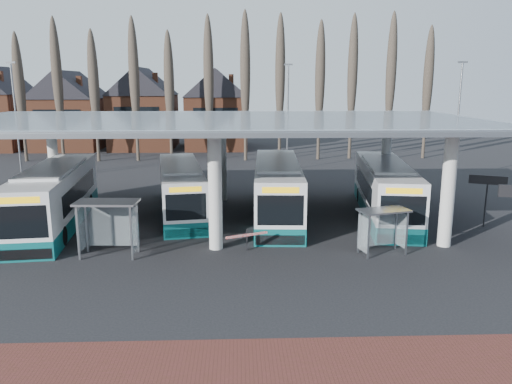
{
  "coord_description": "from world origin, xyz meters",
  "views": [
    {
      "loc": [
        1.16,
        -22.24,
        8.41
      ],
      "look_at": [
        2.24,
        7.0,
        1.99
      ],
      "focal_mm": 35.0,
      "sensor_mm": 36.0,
      "label": 1
    }
  ],
  "objects_px": {
    "shelter_2": "(382,221)",
    "shelter_1": "(108,216)",
    "bus_0": "(55,198)",
    "bus_1": "(181,189)",
    "bus_2": "(277,190)",
    "bus_3": "(385,190)"
  },
  "relations": [
    {
      "from": "shelter_2",
      "to": "shelter_1",
      "type": "bearing_deg",
      "value": 164.63
    },
    {
      "from": "bus_0",
      "to": "bus_1",
      "type": "xyz_separation_m",
      "value": [
        7.18,
        2.78,
        -0.14
      ]
    },
    {
      "from": "shelter_2",
      "to": "bus_1",
      "type": "bearing_deg",
      "value": 127.55
    },
    {
      "from": "bus_0",
      "to": "shelter_1",
      "type": "relative_size",
      "value": 4.26
    },
    {
      "from": "bus_0",
      "to": "bus_1",
      "type": "bearing_deg",
      "value": 15.06
    },
    {
      "from": "bus_2",
      "to": "bus_3",
      "type": "height_order",
      "value": "bus_2"
    },
    {
      "from": "bus_3",
      "to": "shelter_2",
      "type": "height_order",
      "value": "bus_3"
    },
    {
      "from": "shelter_2",
      "to": "bus_0",
      "type": "bearing_deg",
      "value": 147.91
    },
    {
      "from": "bus_3",
      "to": "shelter_2",
      "type": "distance_m",
      "value": 7.68
    },
    {
      "from": "bus_0",
      "to": "shelter_1",
      "type": "distance_m",
      "value": 7.19
    },
    {
      "from": "bus_0",
      "to": "bus_3",
      "type": "relative_size",
      "value": 1.03
    },
    {
      "from": "bus_3",
      "to": "shelter_2",
      "type": "xyz_separation_m",
      "value": [
        -2.29,
        -7.33,
        0.03
      ]
    },
    {
      "from": "bus_1",
      "to": "bus_3",
      "type": "height_order",
      "value": "bus_3"
    },
    {
      "from": "bus_1",
      "to": "bus_2",
      "type": "xyz_separation_m",
      "value": [
        6.29,
        -0.96,
        0.14
      ]
    },
    {
      "from": "bus_1",
      "to": "bus_3",
      "type": "relative_size",
      "value": 0.94
    },
    {
      "from": "shelter_1",
      "to": "bus_3",
      "type": "bearing_deg",
      "value": 26.92
    },
    {
      "from": "bus_1",
      "to": "shelter_1",
      "type": "height_order",
      "value": "bus_1"
    },
    {
      "from": "shelter_2",
      "to": "bus_3",
      "type": "bearing_deg",
      "value": 58.28
    },
    {
      "from": "bus_3",
      "to": "shelter_2",
      "type": "relative_size",
      "value": 4.72
    },
    {
      "from": "bus_1",
      "to": "bus_3",
      "type": "distance_m",
      "value": 13.28
    },
    {
      "from": "bus_1",
      "to": "bus_2",
      "type": "bearing_deg",
      "value": -17.68
    },
    {
      "from": "bus_2",
      "to": "shelter_2",
      "type": "xyz_separation_m",
      "value": [
        4.64,
        -7.6,
        -0.01
      ]
    }
  ]
}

